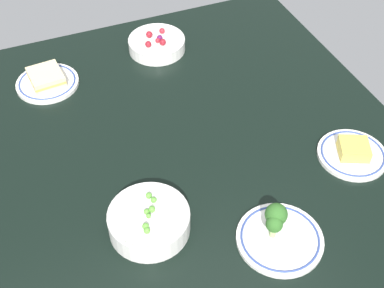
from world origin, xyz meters
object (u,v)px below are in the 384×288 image
(bowl_berries, at_px, (157,44))
(plate_sandwich, at_px, (47,81))
(plate_cheese, at_px, (353,153))
(bowl_peas, at_px, (149,221))
(plate_broccoli, at_px, (279,233))

(bowl_berries, distance_m, plate_sandwich, 0.35)
(plate_cheese, relative_size, bowl_berries, 0.99)
(plate_cheese, bearing_deg, plate_sandwich, 48.74)
(plate_cheese, height_order, bowl_peas, bowl_peas)
(bowl_berries, height_order, bowl_peas, bowl_peas)
(plate_broccoli, bearing_deg, bowl_peas, 62.70)
(bowl_berries, height_order, plate_broccoli, plate_broccoli)
(plate_cheese, distance_m, bowl_peas, 0.53)
(plate_cheese, xyz_separation_m, bowl_berries, (0.60, 0.29, 0.01))
(bowl_peas, bearing_deg, bowl_berries, -20.82)
(plate_sandwich, bearing_deg, bowl_berries, -82.87)
(bowl_peas, xyz_separation_m, plate_sandwich, (0.58, 0.11, -0.01))
(bowl_berries, xyz_separation_m, plate_broccoli, (-0.75, -0.01, -0.00))
(plate_broccoli, height_order, plate_sandwich, plate_broccoli)
(plate_cheese, bearing_deg, bowl_peas, 91.83)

